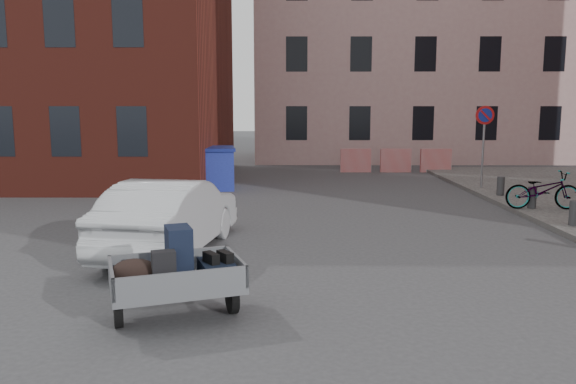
{
  "coord_description": "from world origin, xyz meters",
  "views": [
    {
      "loc": [
        -0.24,
        -8.79,
        2.67
      ],
      "look_at": [
        -0.3,
        1.79,
        1.1
      ],
      "focal_mm": 35.0,
      "sensor_mm": 36.0,
      "label": 1
    }
  ],
  "objects_px": {
    "trailer": "(175,274)",
    "dumpster": "(184,168)",
    "bicycle": "(543,190)",
    "silver_car": "(171,215)"
  },
  "relations": [
    {
      "from": "dumpster",
      "to": "silver_car",
      "type": "bearing_deg",
      "value": -89.7
    },
    {
      "from": "silver_car",
      "to": "bicycle",
      "type": "distance_m",
      "value": 9.54
    },
    {
      "from": "trailer",
      "to": "bicycle",
      "type": "distance_m",
      "value": 10.83
    },
    {
      "from": "silver_car",
      "to": "bicycle",
      "type": "relative_size",
      "value": 2.25
    },
    {
      "from": "trailer",
      "to": "dumpster",
      "type": "distance_m",
      "value": 11.98
    },
    {
      "from": "trailer",
      "to": "dumpster",
      "type": "relative_size",
      "value": 0.55
    },
    {
      "from": "silver_car",
      "to": "dumpster",
      "type": "bearing_deg",
      "value": -71.97
    },
    {
      "from": "bicycle",
      "to": "trailer",
      "type": "bearing_deg",
      "value": 135.86
    },
    {
      "from": "trailer",
      "to": "dumpster",
      "type": "bearing_deg",
      "value": 80.22
    },
    {
      "from": "dumpster",
      "to": "silver_car",
      "type": "xyz_separation_m",
      "value": [
        1.33,
        -8.31,
        -0.02
      ]
    }
  ]
}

